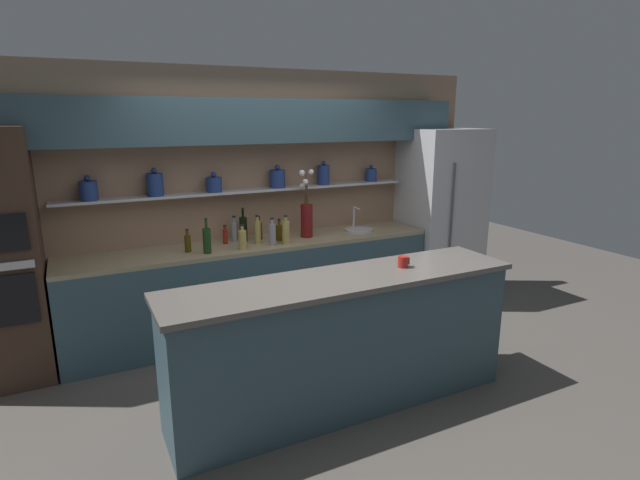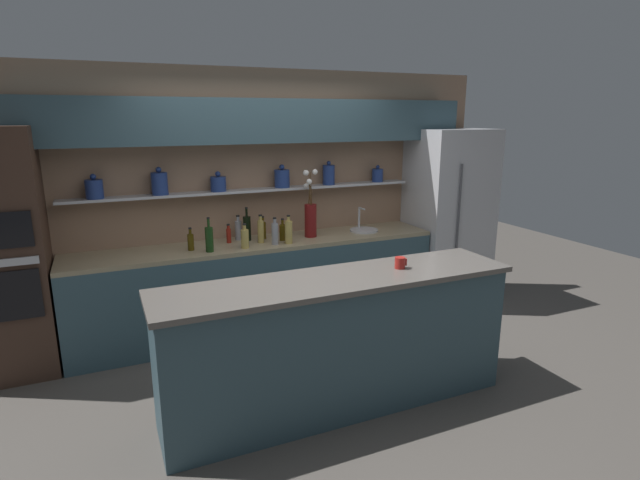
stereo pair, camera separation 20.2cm
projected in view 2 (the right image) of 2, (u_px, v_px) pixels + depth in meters
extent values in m
plane|color=#4C4742|center=(319.00, 382.00, 4.12)|extent=(12.00, 12.00, 0.00)
cube|color=#937056|center=(257.00, 198.00, 5.22)|extent=(5.20, 0.10, 2.60)
cube|color=#B7B7BC|center=(251.00, 190.00, 5.03)|extent=(3.56, 0.18, 0.02)
cylinder|color=navy|center=(94.00, 189.00, 4.43)|extent=(0.15, 0.15, 0.17)
sphere|color=navy|center=(93.00, 177.00, 4.40)|extent=(0.05, 0.05, 0.05)
cylinder|color=navy|center=(160.00, 184.00, 4.65)|extent=(0.15, 0.15, 0.21)
sphere|color=navy|center=(159.00, 170.00, 4.61)|extent=(0.05, 0.05, 0.05)
cylinder|color=navy|center=(218.00, 184.00, 4.87)|extent=(0.15, 0.15, 0.14)
sphere|color=navy|center=(218.00, 174.00, 4.85)|extent=(0.05, 0.05, 0.05)
cylinder|color=navy|center=(282.00, 179.00, 5.13)|extent=(0.16, 0.16, 0.18)
sphere|color=navy|center=(282.00, 167.00, 5.10)|extent=(0.05, 0.05, 0.05)
cylinder|color=navy|center=(329.00, 175.00, 5.33)|extent=(0.13, 0.13, 0.21)
sphere|color=navy|center=(329.00, 163.00, 5.30)|extent=(0.04, 0.04, 0.04)
cylinder|color=navy|center=(377.00, 175.00, 5.58)|extent=(0.12, 0.12, 0.14)
sphere|color=navy|center=(378.00, 167.00, 5.55)|extent=(0.04, 0.04, 0.04)
cube|color=#334C56|center=(262.00, 121.00, 4.83)|extent=(4.42, 0.34, 0.42)
cube|color=#334C56|center=(261.00, 288.00, 5.07)|extent=(3.66, 0.62, 0.88)
cube|color=gray|center=(259.00, 244.00, 4.96)|extent=(3.66, 0.62, 0.04)
cube|color=#334C56|center=(338.00, 346.00, 3.69)|extent=(2.60, 0.55, 0.98)
cube|color=#56514C|center=(339.00, 280.00, 3.56)|extent=(2.66, 0.61, 0.04)
cube|color=#B7B7BC|center=(448.00, 217.00, 5.80)|extent=(0.85, 0.70, 2.00)
cylinder|color=#4C4C51|center=(459.00, 215.00, 5.38)|extent=(0.02, 0.02, 1.10)
cube|color=#3D281E|center=(3.00, 255.00, 4.07)|extent=(0.65, 0.62, 2.07)
cube|color=black|center=(2.00, 297.00, 3.85)|extent=(0.55, 0.02, 0.40)
cylinder|color=maroon|center=(311.00, 221.00, 5.13)|extent=(0.12, 0.12, 0.34)
cylinder|color=#4C3319|center=(310.00, 189.00, 5.05)|extent=(0.01, 0.05, 0.32)
sphere|color=silver|center=(306.00, 173.00, 5.00)|extent=(0.06, 0.06, 0.06)
cylinder|color=#4C3319|center=(309.00, 195.00, 5.08)|extent=(0.03, 0.02, 0.18)
sphere|color=silver|center=(306.00, 186.00, 5.08)|extent=(0.05, 0.05, 0.05)
cylinder|color=#4C3319|center=(311.00, 188.00, 5.05)|extent=(0.04, 0.05, 0.33)
sphere|color=silver|center=(315.00, 172.00, 5.00)|extent=(0.05, 0.05, 0.05)
cylinder|color=#4C3319|center=(310.00, 195.00, 5.08)|extent=(0.03, 0.01, 0.19)
sphere|color=silver|center=(308.00, 185.00, 5.09)|extent=(0.04, 0.04, 0.04)
cylinder|color=#4C3319|center=(310.00, 193.00, 5.04)|extent=(0.03, 0.02, 0.24)
sphere|color=silver|center=(309.00, 182.00, 4.97)|extent=(0.06, 0.06, 0.06)
cylinder|color=#B7B7BC|center=(364.00, 230.00, 5.42)|extent=(0.30, 0.30, 0.02)
cylinder|color=#B7B7BC|center=(359.00, 217.00, 5.49)|extent=(0.02, 0.02, 0.22)
cylinder|color=#B7B7BC|center=(362.00, 209.00, 5.41)|extent=(0.02, 0.12, 0.02)
cylinder|color=maroon|center=(229.00, 236.00, 4.91)|extent=(0.05, 0.05, 0.14)
cylinder|color=maroon|center=(228.00, 227.00, 4.89)|extent=(0.03, 0.03, 0.04)
cylinder|color=black|center=(228.00, 225.00, 4.88)|extent=(0.03, 0.03, 0.01)
cylinder|color=#47380A|center=(263.00, 231.00, 5.07)|extent=(0.06, 0.06, 0.17)
cylinder|color=#47380A|center=(263.00, 220.00, 5.04)|extent=(0.03, 0.03, 0.05)
cylinder|color=black|center=(263.00, 217.00, 5.03)|extent=(0.03, 0.03, 0.01)
cylinder|color=tan|center=(289.00, 232.00, 4.87)|extent=(0.07, 0.07, 0.22)
cylinder|color=tan|center=(288.00, 219.00, 4.84)|extent=(0.03, 0.03, 0.04)
cylinder|color=black|center=(288.00, 216.00, 4.84)|extent=(0.03, 0.03, 0.01)
cylinder|color=tan|center=(245.00, 239.00, 4.71)|extent=(0.07, 0.07, 0.18)
cylinder|color=tan|center=(244.00, 227.00, 4.68)|extent=(0.03, 0.03, 0.04)
cylinder|color=black|center=(244.00, 224.00, 4.67)|extent=(0.03, 0.03, 0.01)
cylinder|color=gray|center=(238.00, 230.00, 5.02)|extent=(0.07, 0.07, 0.19)
cylinder|color=gray|center=(238.00, 219.00, 4.99)|extent=(0.03, 0.03, 0.04)
cylinder|color=black|center=(238.00, 216.00, 4.99)|extent=(0.03, 0.03, 0.01)
cylinder|color=black|center=(247.00, 229.00, 4.99)|extent=(0.08, 0.08, 0.24)
cylinder|color=black|center=(246.00, 213.00, 4.95)|extent=(0.02, 0.02, 0.08)
cylinder|color=black|center=(246.00, 208.00, 4.94)|extent=(0.03, 0.03, 0.01)
cylinder|color=#47380A|center=(283.00, 233.00, 5.00)|extent=(0.06, 0.06, 0.16)
cylinder|color=#47380A|center=(282.00, 222.00, 4.97)|extent=(0.03, 0.03, 0.05)
cylinder|color=black|center=(282.00, 219.00, 4.97)|extent=(0.03, 0.03, 0.01)
cylinder|color=#47380A|center=(191.00, 242.00, 4.63)|extent=(0.06, 0.06, 0.15)
cylinder|color=#47380A|center=(190.00, 232.00, 4.61)|extent=(0.03, 0.03, 0.05)
cylinder|color=black|center=(190.00, 228.00, 4.60)|extent=(0.03, 0.03, 0.01)
cylinder|color=tan|center=(261.00, 232.00, 4.90)|extent=(0.06, 0.06, 0.22)
cylinder|color=tan|center=(260.00, 218.00, 4.87)|extent=(0.03, 0.03, 0.04)
cylinder|color=black|center=(260.00, 215.00, 4.86)|extent=(0.03, 0.03, 0.01)
cylinder|color=#193814|center=(209.00, 240.00, 4.57)|extent=(0.07, 0.07, 0.23)
cylinder|color=#193814|center=(208.00, 223.00, 4.54)|extent=(0.02, 0.02, 0.08)
cylinder|color=black|center=(208.00, 218.00, 4.52)|extent=(0.03, 0.03, 0.01)
cylinder|color=gray|center=(275.00, 234.00, 4.83)|extent=(0.07, 0.07, 0.21)
cylinder|color=gray|center=(275.00, 221.00, 4.80)|extent=(0.03, 0.03, 0.04)
cylinder|color=black|center=(275.00, 218.00, 4.79)|extent=(0.03, 0.03, 0.01)
cylinder|color=maroon|center=(400.00, 263.00, 3.76)|extent=(0.08, 0.08, 0.09)
cube|color=maroon|center=(405.00, 262.00, 3.78)|extent=(0.02, 0.01, 0.06)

